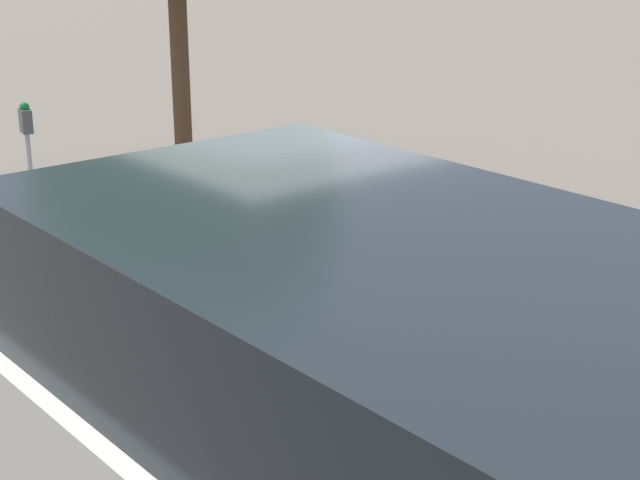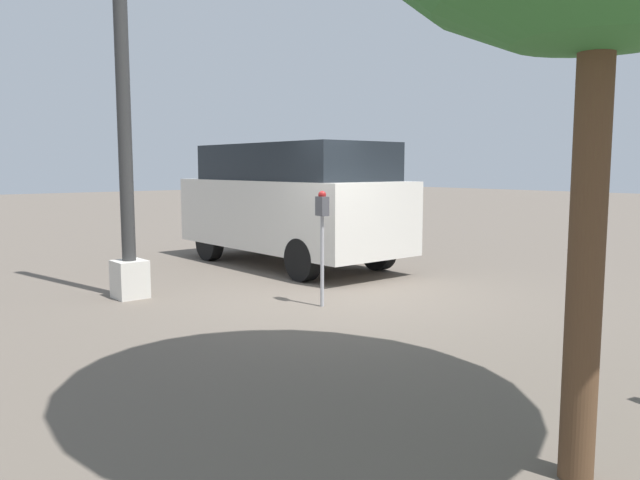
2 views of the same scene
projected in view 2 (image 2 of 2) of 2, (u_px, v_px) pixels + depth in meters
ground_plane at (327, 297)px, 9.14m from camera, size 80.00×80.00×0.00m
parking_meter_near at (322, 222)px, 8.40m from camera, size 0.22×0.15×1.58m
lamp_post at (124, 129)px, 8.82m from camera, size 0.44×0.44×6.38m
parked_van at (290, 201)px, 11.99m from camera, size 4.97×2.05×2.33m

